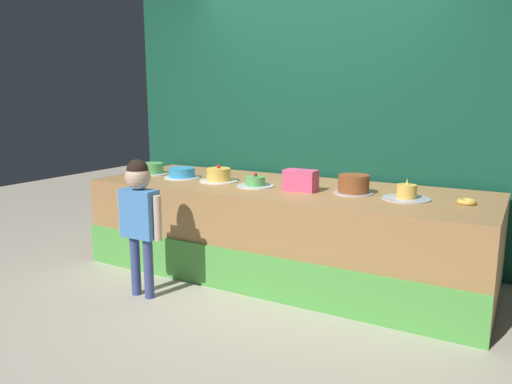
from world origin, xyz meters
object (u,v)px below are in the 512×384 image
pink_box (301,180)px  cake_center_left (219,176)px  cake_right (354,185)px  cake_center_right (255,182)px  cake_far_right (406,194)px  cake_left (182,173)px  cake_far_left (152,169)px  donut (467,202)px  child_figure (139,209)px

pink_box → cake_center_left: bearing=176.9°
cake_right → pink_box: bearing=-166.5°
cake_center_left → cake_right: cake_center_left is taller
cake_center_right → cake_far_right: size_ratio=0.89×
cake_left → cake_far_right: cake_far_right is taller
pink_box → cake_far_left: 1.62m
cake_center_left → cake_far_right: size_ratio=0.97×
donut → cake_right: bearing=-178.7°
pink_box → cake_left: size_ratio=0.79×
cake_far_left → cake_left: size_ratio=1.03×
cake_center_right → cake_right: size_ratio=1.01×
cake_left → donut: bearing=1.8°
donut → cake_left: (-2.42, -0.07, 0.03)m
child_figure → cake_center_right: size_ratio=3.42×
donut → cake_center_right: size_ratio=0.42×
donut → cake_far_right: size_ratio=0.37×
child_figure → pink_box: 1.26m
child_figure → cake_right: 1.63m
cake_center_left → cake_center_right: 0.41m
pink_box → cake_far_left: size_ratio=0.77×
donut → cake_far_right: cake_far_right is taller
pink_box → cake_right: (0.40, 0.10, -0.01)m
donut → cake_left: 2.42m
donut → child_figure: bearing=-155.2°
pink_box → cake_far_right: bearing=5.7°
donut → cake_center_right: bearing=-175.5°
cake_center_right → donut: bearing=4.5°
pink_box → cake_far_left: (-1.62, 0.09, -0.04)m
cake_far_left → cake_center_left: (0.81, -0.04, 0.01)m
cake_center_left → cake_center_right: bearing=-7.9°
cake_left → cake_far_right: (2.02, 0.04, -0.00)m
cake_right → cake_far_left: bearing=-179.7°
donut → cake_right: cake_right is taller
cake_left → cake_center_left: 0.40m
cake_center_left → cake_far_left: bearing=176.9°
pink_box → cake_left: (-1.21, 0.04, -0.04)m
cake_center_left → cake_right: 1.21m
child_figure → pink_box: (0.91, 0.86, 0.16)m
cake_center_left → cake_right: bearing=2.5°
cake_right → cake_far_right: (0.40, -0.02, -0.03)m
cake_far_left → cake_center_left: size_ratio=1.00×
cake_center_left → cake_far_right: 1.62m
cake_left → cake_far_right: size_ratio=0.95×
child_figure → donut: child_figure is taller
cake_center_right → pink_box: bearing=1.8°
pink_box → cake_left: 1.21m
pink_box → cake_far_left: pink_box is taller
child_figure → cake_far_left: child_figure is taller
cake_far_left → cake_left: 0.41m
pink_box → cake_center_left: size_ratio=0.77×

